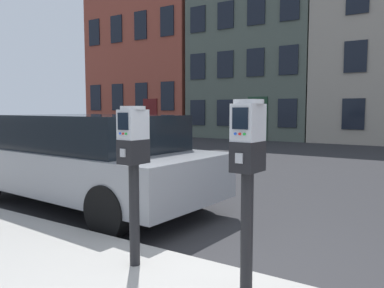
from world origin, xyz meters
The scene contains 5 objects.
parking_meter_near_kerb centered at (-0.76, -0.24, 1.10)m, with size 0.23×0.26×1.40m.
parking_meter_twin_adjacent centered at (0.31, -0.24, 1.13)m, with size 0.23×0.26×1.44m.
parked_car_red_compact centered at (-3.15, 1.33, 0.75)m, with size 4.52×2.06×1.42m.
townhouse_cream_stone centered at (-14.24, 17.51, 6.09)m, with size 7.59×6.13×12.17m.
townhouse_brownstone centered at (-6.97, 17.65, 4.82)m, with size 6.51×6.41×9.63m.
Camera 1 is at (1.45, -2.70, 1.51)m, focal length 35.87 mm.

